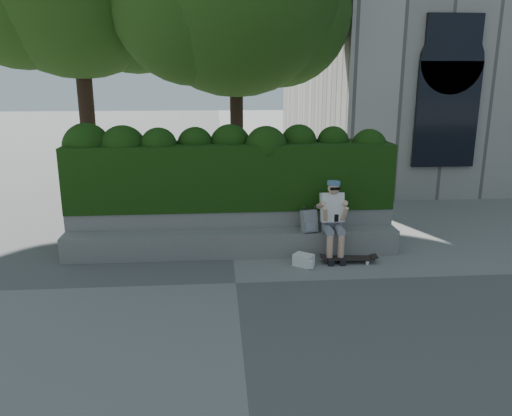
{
  "coord_description": "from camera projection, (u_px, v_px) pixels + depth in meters",
  "views": [
    {
      "loc": [
        -0.26,
        -7.28,
        3.17
      ],
      "look_at": [
        0.4,
        1.0,
        0.95
      ],
      "focal_mm": 35.0,
      "sensor_mm": 36.0,
      "label": 1
    }
  ],
  "objects": [
    {
      "name": "hedge",
      "position": [
        231.0,
        175.0,
        9.38
      ],
      "size": [
        6.0,
        1.0,
        1.2
      ],
      "primitive_type": "cube",
      "color": "black",
      "rests_on": "planter_wall"
    },
    {
      "name": "person",
      "position": [
        332.0,
        216.0,
        8.82
      ],
      "size": [
        0.4,
        0.76,
        1.38
      ],
      "color": "gray",
      "rests_on": "ground"
    },
    {
      "name": "skateboard",
      "position": [
        349.0,
        258.0,
        8.69
      ],
      "size": [
        0.9,
        0.28,
        0.09
      ],
      "rotation": [
        0.0,
        0.0,
        -0.07
      ],
      "color": "black",
      "rests_on": "ground"
    },
    {
      "name": "ground",
      "position": [
        236.0,
        283.0,
        7.85
      ],
      "size": [
        80.0,
        80.0,
        0.0
      ],
      "primitive_type": "plane",
      "color": "slate",
      "rests_on": "ground"
    },
    {
      "name": "backpack_plaid",
      "position": [
        309.0,
        221.0,
        8.89
      ],
      "size": [
        0.3,
        0.21,
        0.4
      ],
      "primitive_type": "cube",
      "rotation": [
        0.0,
        0.0,
        0.27
      ],
      "color": "#A2A2A6",
      "rests_on": "bench_ledge"
    },
    {
      "name": "backpack_ground",
      "position": [
        304.0,
        260.0,
        8.54
      ],
      "size": [
        0.39,
        0.38,
        0.21
      ],
      "primitive_type": "cube",
      "rotation": [
        0.0,
        0.0,
        -0.67
      ],
      "color": "silver",
      "rests_on": "ground"
    },
    {
      "name": "bench_ledge",
      "position": [
        233.0,
        244.0,
        8.99
      ],
      "size": [
        6.0,
        0.45,
        0.45
      ],
      "primitive_type": "cube",
      "color": "gray",
      "rests_on": "ground"
    },
    {
      "name": "planter_wall",
      "position": [
        232.0,
        228.0,
        9.41
      ],
      "size": [
        6.0,
        0.5,
        0.75
      ],
      "primitive_type": "cube",
      "color": "gray",
      "rests_on": "ground"
    }
  ]
}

